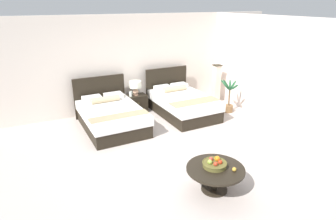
{
  "coord_description": "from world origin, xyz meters",
  "views": [
    {
      "loc": [
        -2.82,
        -4.95,
        3.04
      ],
      "look_at": [
        -0.07,
        0.52,
        0.74
      ],
      "focal_mm": 31.09,
      "sensor_mm": 36.0,
      "label": 1
    }
  ],
  "objects_px": {
    "vase": "(131,94)",
    "table_lamp": "(135,86)",
    "nightstand": "(136,104)",
    "potted_palm": "(229,101)",
    "bed_near_window": "(111,116)",
    "loose_apple": "(234,169)",
    "floor_lamp_corner": "(216,84)",
    "coffee_table": "(215,172)",
    "fruit_bowl": "(215,164)",
    "bed_near_corner": "(182,104)"
  },
  "relations": [
    {
      "from": "vase",
      "to": "loose_apple",
      "type": "height_order",
      "value": "vase"
    },
    {
      "from": "vase",
      "to": "potted_palm",
      "type": "bearing_deg",
      "value": -23.97
    },
    {
      "from": "nightstand",
      "to": "coffee_table",
      "type": "distance_m",
      "value": 4.12
    },
    {
      "from": "bed_near_corner",
      "to": "coffee_table",
      "type": "height_order",
      "value": "bed_near_corner"
    },
    {
      "from": "table_lamp",
      "to": "coffee_table",
      "type": "xyz_separation_m",
      "value": [
        -0.16,
        -4.13,
        -0.45
      ]
    },
    {
      "from": "coffee_table",
      "to": "fruit_bowl",
      "type": "bearing_deg",
      "value": 76.08
    },
    {
      "from": "nightstand",
      "to": "potted_palm",
      "type": "height_order",
      "value": "potted_palm"
    },
    {
      "from": "bed_near_corner",
      "to": "potted_palm",
      "type": "distance_m",
      "value": 1.37
    },
    {
      "from": "coffee_table",
      "to": "potted_palm",
      "type": "relative_size",
      "value": 0.98
    },
    {
      "from": "nightstand",
      "to": "floor_lamp_corner",
      "type": "bearing_deg",
      "value": -5.84
    },
    {
      "from": "table_lamp",
      "to": "loose_apple",
      "type": "relative_size",
      "value": 5.73
    },
    {
      "from": "bed_near_corner",
      "to": "vase",
      "type": "bearing_deg",
      "value": 151.45
    },
    {
      "from": "bed_near_window",
      "to": "coffee_table",
      "type": "relative_size",
      "value": 2.15
    },
    {
      "from": "bed_near_corner",
      "to": "loose_apple",
      "type": "bearing_deg",
      "value": -106.25
    },
    {
      "from": "bed_near_corner",
      "to": "nightstand",
      "type": "bearing_deg",
      "value": 146.33
    },
    {
      "from": "bed_near_corner",
      "to": "fruit_bowl",
      "type": "relative_size",
      "value": 5.09
    },
    {
      "from": "fruit_bowl",
      "to": "coffee_table",
      "type": "bearing_deg",
      "value": -103.92
    },
    {
      "from": "bed_near_window",
      "to": "coffee_table",
      "type": "xyz_separation_m",
      "value": [
        0.81,
        -3.38,
        0.04
      ]
    },
    {
      "from": "floor_lamp_corner",
      "to": "potted_palm",
      "type": "relative_size",
      "value": 1.2
    },
    {
      "from": "table_lamp",
      "to": "vase",
      "type": "xyz_separation_m",
      "value": [
        -0.17,
        -0.06,
        -0.21
      ]
    },
    {
      "from": "bed_near_window",
      "to": "potted_palm",
      "type": "xyz_separation_m",
      "value": [
        3.36,
        -0.45,
        0.04
      ]
    },
    {
      "from": "nightstand",
      "to": "fruit_bowl",
      "type": "distance_m",
      "value": 4.07
    },
    {
      "from": "fruit_bowl",
      "to": "potted_palm",
      "type": "bearing_deg",
      "value": 48.54
    },
    {
      "from": "table_lamp",
      "to": "potted_palm",
      "type": "distance_m",
      "value": 2.72
    },
    {
      "from": "coffee_table",
      "to": "nightstand",
      "type": "bearing_deg",
      "value": 87.83
    },
    {
      "from": "coffee_table",
      "to": "potted_palm",
      "type": "distance_m",
      "value": 3.89
    },
    {
      "from": "bed_near_corner",
      "to": "nightstand",
      "type": "xyz_separation_m",
      "value": [
        -1.11,
        0.74,
        -0.06
      ]
    },
    {
      "from": "floor_lamp_corner",
      "to": "potted_palm",
      "type": "bearing_deg",
      "value": -102.29
    },
    {
      "from": "nightstand",
      "to": "floor_lamp_corner",
      "type": "xyz_separation_m",
      "value": [
        2.6,
        -0.27,
        0.34
      ]
    },
    {
      "from": "potted_palm",
      "to": "floor_lamp_corner",
      "type": "bearing_deg",
      "value": 77.71
    },
    {
      "from": "bed_near_window",
      "to": "floor_lamp_corner",
      "type": "height_order",
      "value": "floor_lamp_corner"
    },
    {
      "from": "loose_apple",
      "to": "floor_lamp_corner",
      "type": "relative_size",
      "value": 0.06
    },
    {
      "from": "potted_palm",
      "to": "fruit_bowl",
      "type": "bearing_deg",
      "value": -131.46
    },
    {
      "from": "bed_near_window",
      "to": "nightstand",
      "type": "relative_size",
      "value": 3.63
    },
    {
      "from": "bed_near_window",
      "to": "vase",
      "type": "xyz_separation_m",
      "value": [
        0.79,
        0.7,
        0.28
      ]
    },
    {
      "from": "vase",
      "to": "table_lamp",
      "type": "bearing_deg",
      "value": 18.98
    },
    {
      "from": "nightstand",
      "to": "bed_near_corner",
      "type": "bearing_deg",
      "value": -33.67
    },
    {
      "from": "coffee_table",
      "to": "fruit_bowl",
      "type": "xyz_separation_m",
      "value": [
        0.01,
        0.05,
        0.14
      ]
    },
    {
      "from": "nightstand",
      "to": "floor_lamp_corner",
      "type": "distance_m",
      "value": 2.64
    },
    {
      "from": "vase",
      "to": "fruit_bowl",
      "type": "bearing_deg",
      "value": -89.56
    },
    {
      "from": "table_lamp",
      "to": "loose_apple",
      "type": "height_order",
      "value": "table_lamp"
    },
    {
      "from": "nightstand",
      "to": "vase",
      "type": "height_order",
      "value": "vase"
    },
    {
      "from": "table_lamp",
      "to": "loose_apple",
      "type": "bearing_deg",
      "value": -89.24
    },
    {
      "from": "coffee_table",
      "to": "loose_apple",
      "type": "bearing_deg",
      "value": -45.69
    },
    {
      "from": "loose_apple",
      "to": "fruit_bowl",
      "type": "bearing_deg",
      "value": 127.08
    },
    {
      "from": "coffee_table",
      "to": "floor_lamp_corner",
      "type": "bearing_deg",
      "value": 54.38
    },
    {
      "from": "vase",
      "to": "coffee_table",
      "type": "distance_m",
      "value": 4.08
    },
    {
      "from": "bed_near_corner",
      "to": "coffee_table",
      "type": "relative_size",
      "value": 2.16
    },
    {
      "from": "coffee_table",
      "to": "potted_palm",
      "type": "height_order",
      "value": "potted_palm"
    },
    {
      "from": "nightstand",
      "to": "coffee_table",
      "type": "bearing_deg",
      "value": -92.17
    }
  ]
}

